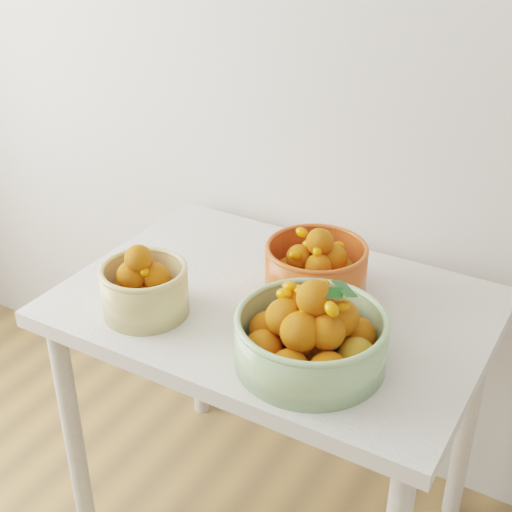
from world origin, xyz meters
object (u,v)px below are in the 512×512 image
Objects in this scene: bowl_orange at (316,269)px; bowl_green at (311,335)px; table at (274,333)px; bowl_cream at (144,288)px.

bowl_green is at bearing -65.99° from bowl_orange.
table is at bearing 136.29° from bowl_green.
table is 0.30m from bowl_green.
bowl_green is at bearing -43.71° from table.
bowl_cream is 0.55× the size of bowl_green.
table is 0.20m from bowl_orange.
table is at bearing 39.17° from bowl_cream.
bowl_cream reaches higher than table.
table is at bearing -131.43° from bowl_orange.
bowl_orange reaches higher than table.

